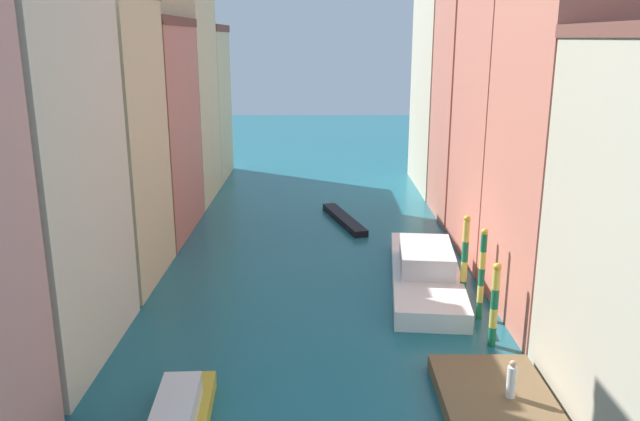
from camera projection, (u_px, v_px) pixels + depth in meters
ground_plane at (317, 254)px, 41.37m from camera, size 154.00×154.00×0.00m
building_left_2 at (79, 141)px, 35.06m from camera, size 8.05×8.16×16.21m
building_left_3 at (129, 128)px, 44.35m from camera, size 8.05×10.48×15.00m
building_left_4 at (162, 97)px, 53.64m from camera, size 8.05×9.49×17.61m
building_left_5 at (185, 103)px, 62.59m from camera, size 8.05×8.39×14.86m
building_right_1 at (596, 118)px, 29.81m from camera, size 8.05×9.44×19.97m
building_right_2 at (532, 92)px, 38.78m from camera, size 8.05×9.31×20.85m
building_right_3 at (492, 83)px, 47.55m from camera, size 8.05×8.02×20.75m
building_right_4 at (461, 90)px, 57.85m from camera, size 8.05×11.81×17.98m
waterfront_dock at (493, 396)px, 24.40m from camera, size 4.19×5.53×0.62m
person_on_dock at (511, 380)px, 23.60m from camera, size 0.36×0.36×1.51m
mooring_pole_0 at (493, 304)px, 28.53m from camera, size 0.39×0.39×4.03m
mooring_pole_1 at (481, 273)px, 31.30m from camera, size 0.34×0.34×4.72m
mooring_pole_2 at (464, 257)px, 33.45m from camera, size 0.38×0.38×4.76m
vaporetto_white at (424, 270)px, 36.24m from camera, size 4.97×13.20×2.24m
gondola_black at (343, 219)px, 48.42m from camera, size 3.22×8.07×0.49m
motorboat_0 at (177, 420)px, 22.38m from camera, size 2.41×6.54×1.60m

